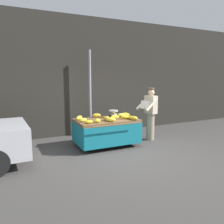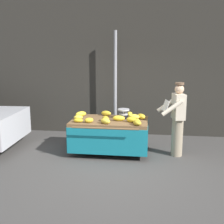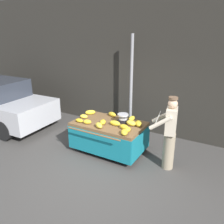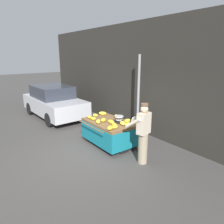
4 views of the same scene
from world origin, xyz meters
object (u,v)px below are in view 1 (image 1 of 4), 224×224
at_px(banana_bunch_1, 111,120).
at_px(banana_bunch_9, 130,117).
at_px(banana_bunch_10, 79,118).
at_px(vendor_person, 150,114).
at_px(weighing_scale, 113,114).
at_px(banana_bunch_3, 114,114).
at_px(banana_bunch_4, 107,118).
at_px(street_pole, 90,94).
at_px(banana_bunch_0, 97,115).
at_px(banana_cart, 107,126).
at_px(banana_bunch_7, 98,121).
at_px(banana_bunch_13, 115,117).
at_px(banana_bunch_11, 134,118).
at_px(banana_bunch_5, 83,120).
at_px(banana_bunch_8, 125,117).
at_px(banana_bunch_2, 122,115).
at_px(banana_bunch_6, 89,122).
at_px(banana_bunch_12, 125,115).

relative_size(banana_bunch_1, banana_bunch_9, 1.15).
relative_size(banana_bunch_10, vendor_person, 0.17).
xyz_separation_m(weighing_scale, vendor_person, (1.25, -0.17, -0.06)).
distance_m(banana_bunch_3, banana_bunch_4, 0.79).
height_order(street_pole, banana_bunch_0, street_pole).
distance_m(banana_cart, vendor_person, 1.59).
bearing_deg(banana_bunch_10, weighing_scale, -4.53).
height_order(banana_bunch_3, banana_bunch_7, banana_bunch_3).
distance_m(street_pole, banana_bunch_4, 1.62).
distance_m(banana_bunch_1, banana_bunch_4, 0.23).
xyz_separation_m(banana_bunch_9, banana_bunch_13, (-0.43, 0.18, 0.01)).
xyz_separation_m(weighing_scale, banana_bunch_11, (0.36, -0.61, -0.06)).
relative_size(banana_bunch_3, banana_bunch_4, 1.13).
relative_size(banana_bunch_0, banana_bunch_4, 1.21).
distance_m(banana_cart, banana_bunch_11, 0.84).
height_order(banana_bunch_1, banana_bunch_9, banana_bunch_1).
xyz_separation_m(banana_bunch_7, vendor_person, (1.99, 0.36, 0.00)).
xyz_separation_m(banana_bunch_0, banana_bunch_5, (-0.59, -0.49, -0.01)).
relative_size(banana_cart, banana_bunch_10, 6.34).
bearing_deg(street_pole, weighing_scale, -73.51).
height_order(banana_bunch_3, banana_bunch_13, banana_bunch_13).
distance_m(banana_bunch_8, banana_bunch_13, 0.32).
xyz_separation_m(weighing_scale, banana_bunch_9, (0.35, -0.44, -0.07)).
distance_m(banana_bunch_2, banana_bunch_8, 0.31).
relative_size(street_pole, banana_bunch_0, 11.25).
distance_m(banana_cart, banana_bunch_7, 0.61).
xyz_separation_m(banana_bunch_10, banana_bunch_11, (1.42, -0.70, -0.01)).
distance_m(banana_bunch_7, banana_bunch_8, 0.97).
xyz_separation_m(street_pole, banana_bunch_1, (-0.01, -1.72, -0.60)).
height_order(banana_bunch_2, banana_bunch_4, same).
relative_size(street_pole, vendor_person, 1.73).
bearing_deg(banana_bunch_0, banana_bunch_11, -46.60).
bearing_deg(banana_bunch_4, banana_bunch_9, -7.03).
distance_m(banana_bunch_6, banana_bunch_7, 0.25).
bearing_deg(banana_bunch_8, banana_bunch_7, -170.15).
bearing_deg(banana_bunch_11, banana_bunch_4, 160.48).
relative_size(banana_cart, banana_bunch_3, 7.36).
height_order(street_pole, banana_bunch_12, street_pole).
distance_m(banana_bunch_3, banana_bunch_6, 1.36).
relative_size(banana_bunch_8, banana_bunch_9, 1.14).
distance_m(banana_bunch_8, banana_bunch_11, 0.29).
height_order(banana_bunch_1, banana_bunch_8, banana_bunch_1).
distance_m(banana_bunch_2, banana_bunch_6, 1.33).
height_order(banana_cart, banana_bunch_9, banana_bunch_9).
bearing_deg(banana_bunch_3, banana_bunch_6, -145.55).
relative_size(banana_bunch_9, banana_bunch_13, 0.78).
height_order(banana_bunch_7, banana_bunch_12, banana_bunch_12).
xyz_separation_m(banana_bunch_3, banana_bunch_5, (-1.19, -0.48, -0.01)).
bearing_deg(banana_bunch_4, vendor_person, 6.33).
bearing_deg(banana_bunch_7, vendor_person, 10.13).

